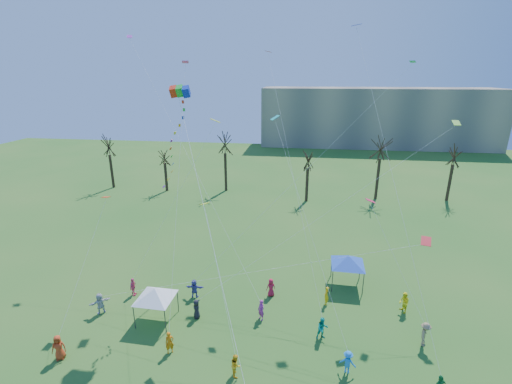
# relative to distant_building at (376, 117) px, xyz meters

# --- Properties ---
(ground) EXTENTS (160.00, 160.00, 0.00)m
(ground) POSITION_rel_distant_building_xyz_m (-22.00, -82.00, -7.50)
(ground) COLOR #25611E
(ground) RESTS_ON ground
(distant_building) EXTENTS (60.00, 14.00, 15.00)m
(distant_building) POSITION_rel_distant_building_xyz_m (0.00, 0.00, 0.00)
(distant_building) COLOR gray
(distant_building) RESTS_ON ground
(bare_tree_row) EXTENTS (69.33, 8.52, 9.89)m
(bare_tree_row) POSITION_rel_distant_building_xyz_m (-17.38, -45.11, -1.01)
(bare_tree_row) COLOR black
(bare_tree_row) RESTS_ON ground
(big_box_kite) EXTENTS (4.92, 8.24, 22.24)m
(big_box_kite) POSITION_rel_distant_building_xyz_m (-28.95, -72.47, 5.46)
(big_box_kite) COLOR red
(big_box_kite) RESTS_ON ground
(canopy_tent_white) EXTENTS (3.83, 3.83, 2.88)m
(canopy_tent_white) POSITION_rel_distant_building_xyz_m (-29.89, -77.03, -5.06)
(canopy_tent_white) COLOR #3F3F44
(canopy_tent_white) RESTS_ON ground
(canopy_tent_blue) EXTENTS (4.06, 4.06, 3.05)m
(canopy_tent_blue) POSITION_rel_distant_building_xyz_m (-14.62, -70.05, -4.92)
(canopy_tent_blue) COLOR #3F3F44
(canopy_tent_blue) RESTS_ON ground
(festival_crowd) EXTENTS (26.18, 9.97, 1.86)m
(festival_crowd) POSITION_rel_distant_building_xyz_m (-22.09, -77.03, -6.64)
(festival_crowd) COLOR red
(festival_crowd) RESTS_ON ground
(small_kites_aloft) EXTENTS (31.33, 18.13, 34.25)m
(small_kites_aloft) POSITION_rel_distant_building_xyz_m (-21.20, -70.26, 6.27)
(small_kites_aloft) COLOR #F3410C
(small_kites_aloft) RESTS_ON ground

